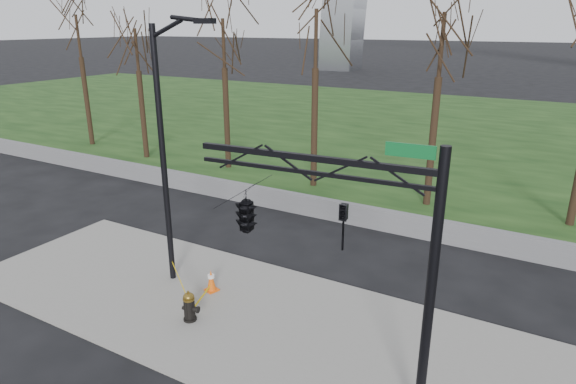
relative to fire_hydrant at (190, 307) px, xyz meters
The scene contains 10 objects.
ground 1.43m from the fire_hydrant, 49.26° to the left, with size 500.00×500.00×0.00m, color black.
sidewalk 1.41m from the fire_hydrant, 49.26° to the left, with size 18.00×6.00×0.10m, color gray.
grass_strip 31.02m from the fire_hydrant, 88.40° to the left, with size 120.00×40.00×0.06m, color black.
guardrail 9.05m from the fire_hydrant, 84.50° to the left, with size 60.00×0.30×0.90m, color #59595B.
tree_row 13.66m from the fire_hydrant, 88.58° to the left, with size 44.91×4.00×9.37m.
fire_hydrant is the anchor object (origin of this frame).
traffic_cone 1.66m from the fire_hydrant, 107.22° to the left, with size 0.46×0.46×0.71m.
street_light 4.85m from the fire_hydrant, 139.61° to the left, with size 2.39×0.39×8.21m.
traffic_signal_mast 4.99m from the fire_hydrant, 12.81° to the right, with size 5.09×2.52×6.00m.
caution_tape 1.10m from the fire_hydrant, 133.07° to the left, with size 2.10×1.63×0.46m.
Camera 1 is at (7.43, -10.05, 7.99)m, focal length 30.81 mm.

